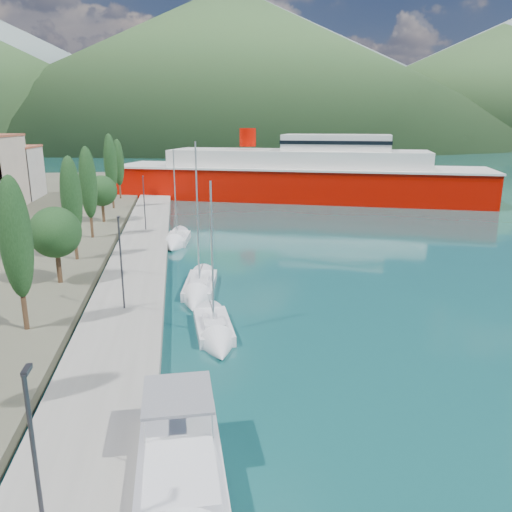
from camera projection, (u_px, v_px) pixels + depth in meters
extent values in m
plane|color=#144B4B|center=(196.00, 170.00, 136.99)|extent=(1400.00, 1400.00, 0.00)
cube|color=gray|center=(139.00, 259.00, 45.84)|extent=(5.00, 88.00, 0.80)
cone|color=slate|center=(238.00, 62.00, 660.10)|extent=(760.00, 760.00, 180.00)
cone|color=slate|center=(508.00, 76.00, 639.92)|extent=(640.00, 640.00, 140.00)
cone|color=#36572D|center=(230.00, 64.00, 395.31)|extent=(480.00, 480.00, 115.00)
cone|color=#36572D|center=(497.00, 82.00, 412.45)|extent=(420.00, 420.00, 90.00)
cube|color=beige|center=(7.00, 174.00, 79.45)|extent=(9.00, 10.00, 8.00)
cube|color=#9E5138|center=(4.00, 147.00, 78.38)|extent=(9.20, 10.20, 0.30)
cylinder|color=#47301E|center=(25.00, 313.00, 29.33)|extent=(0.30, 0.30, 2.01)
ellipsoid|color=#1A3B19|center=(16.00, 238.00, 28.15)|extent=(1.80, 1.80, 7.11)
cylinder|color=#47301E|center=(59.00, 267.00, 37.90)|extent=(0.36, 0.36, 2.40)
sphere|color=#1A3B19|center=(55.00, 232.00, 37.20)|extent=(3.83, 3.83, 3.83)
cylinder|color=#47301E|center=(76.00, 248.00, 44.46)|extent=(0.30, 0.30, 2.01)
ellipsoid|color=#1A3B19|center=(71.00, 197.00, 43.28)|extent=(1.80, 1.80, 7.14)
cylinder|color=#47301E|center=(92.00, 228.00, 52.93)|extent=(0.30, 0.30, 2.10)
ellipsoid|color=#1A3B19|center=(88.00, 183.00, 51.70)|extent=(1.80, 1.80, 7.45)
cylinder|color=#47301E|center=(103.00, 212.00, 61.35)|extent=(0.36, 0.36, 2.33)
sphere|color=#1A3B19|center=(102.00, 191.00, 60.66)|extent=(3.73, 3.73, 3.73)
cylinder|color=#47301E|center=(113.00, 200.00, 71.16)|extent=(0.30, 0.30, 2.29)
ellipsoid|color=#1A3B19|center=(110.00, 163.00, 69.81)|extent=(1.80, 1.80, 8.11)
cylinder|color=#47301E|center=(120.00, 192.00, 80.37)|extent=(0.30, 0.30, 2.06)
ellipsoid|color=#1A3B19|center=(118.00, 163.00, 79.15)|extent=(1.80, 1.80, 7.31)
cylinder|color=#2D2D33|center=(38.00, 483.00, 12.49)|extent=(0.12, 0.12, 6.00)
cube|color=#2D2D33|center=(27.00, 370.00, 11.96)|extent=(0.15, 0.50, 0.12)
cylinder|color=#2D2D33|center=(121.00, 264.00, 31.85)|extent=(0.12, 0.12, 6.00)
cube|color=#2D2D33|center=(118.00, 217.00, 31.32)|extent=(0.15, 0.50, 0.12)
cylinder|color=#2D2D33|center=(144.00, 203.00, 55.76)|extent=(0.12, 0.12, 6.00)
cube|color=#2D2D33|center=(143.00, 176.00, 55.22)|extent=(0.15, 0.50, 0.12)
cube|color=#060A33|center=(182.00, 498.00, 17.31)|extent=(2.67, 6.97, 0.78)
cube|color=silver|center=(181.00, 476.00, 17.08)|extent=(2.96, 7.32, 1.22)
cube|color=#060A33|center=(181.00, 490.00, 17.22)|extent=(3.02, 7.41, 0.24)
cube|color=silver|center=(180.00, 474.00, 16.03)|extent=(2.35, 3.58, 0.45)
cube|color=slate|center=(178.00, 394.00, 18.42)|extent=(2.57, 3.05, 0.11)
cube|color=silver|center=(213.00, 328.00, 30.95)|extent=(2.29, 5.23, 0.83)
cube|color=silver|center=(214.00, 321.00, 30.48)|extent=(1.34, 2.11, 0.32)
cylinder|color=silver|center=(212.00, 255.00, 29.39)|extent=(0.12, 0.12, 8.71)
cone|color=silver|center=(220.00, 351.00, 27.82)|extent=(2.19, 2.48, 2.11)
cube|color=silver|center=(200.00, 286.00, 38.79)|extent=(3.09, 6.39, 0.87)
cube|color=silver|center=(199.00, 281.00, 38.25)|extent=(1.68, 2.62, 0.34)
cylinder|color=silver|center=(197.00, 214.00, 36.92)|extent=(0.12, 0.12, 10.58)
cone|color=silver|center=(195.00, 304.00, 35.00)|extent=(2.61, 3.16, 2.21)
cube|color=silver|center=(177.00, 240.00, 54.03)|extent=(3.06, 5.60, 0.91)
cube|color=silver|center=(177.00, 235.00, 53.53)|extent=(1.69, 2.31, 0.36)
cylinder|color=silver|center=(175.00, 194.00, 52.38)|extent=(0.12, 0.12, 9.14)
cone|color=silver|center=(173.00, 247.00, 50.73)|extent=(2.66, 2.79, 2.33)
cube|color=#B80A00|center=(297.00, 185.00, 84.32)|extent=(61.90, 33.93, 5.93)
cube|color=silver|center=(297.00, 167.00, 83.55)|extent=(62.44, 34.44, 0.32)
cube|color=silver|center=(297.00, 160.00, 83.22)|extent=(43.35, 25.08, 3.18)
cube|color=silver|center=(336.00, 142.00, 81.19)|extent=(18.88, 13.53, 2.54)
cylinder|color=#B80A00|center=(248.00, 137.00, 84.01)|extent=(2.75, 2.75, 2.97)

